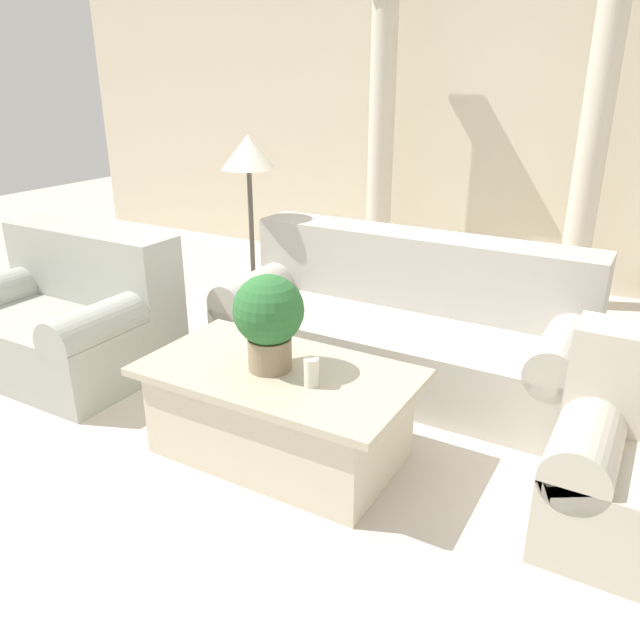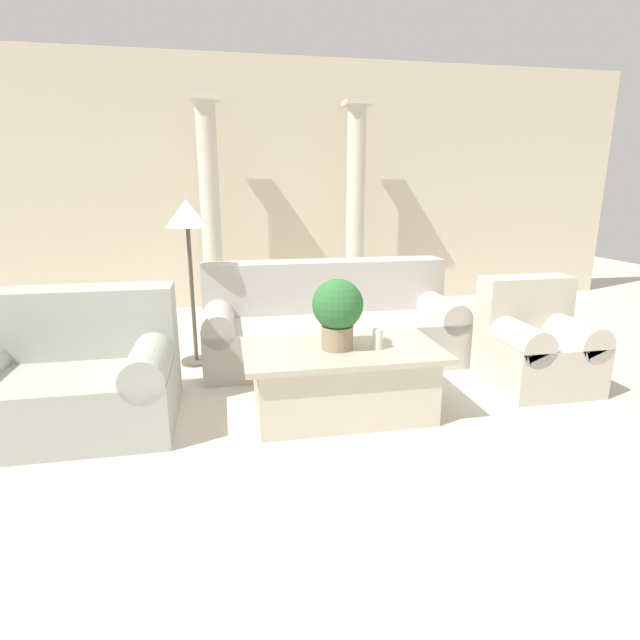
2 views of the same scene
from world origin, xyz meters
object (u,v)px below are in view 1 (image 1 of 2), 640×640
potted_plant (269,317)px  coffee_table (279,411)px  sofa_long (403,323)px  loveseat (70,315)px  floor_lamp (249,168)px

potted_plant → coffee_table: bearing=17.7°
coffee_table → potted_plant: size_ratio=2.82×
sofa_long → coffee_table: 1.24m
loveseat → floor_lamp: floor_lamp is taller
loveseat → coffee_table: loveseat is taller
loveseat → potted_plant: bearing=-7.4°
loveseat → potted_plant: (1.81, -0.24, 0.42)m
floor_lamp → potted_plant: bearing=-51.5°
coffee_table → floor_lamp: floor_lamp is taller
sofa_long → potted_plant: bearing=-99.6°
sofa_long → floor_lamp: floor_lamp is taller
potted_plant → floor_lamp: floor_lamp is taller
loveseat → coffee_table: bearing=-6.9°
floor_lamp → sofa_long: bearing=-3.5°
coffee_table → potted_plant: 0.52m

